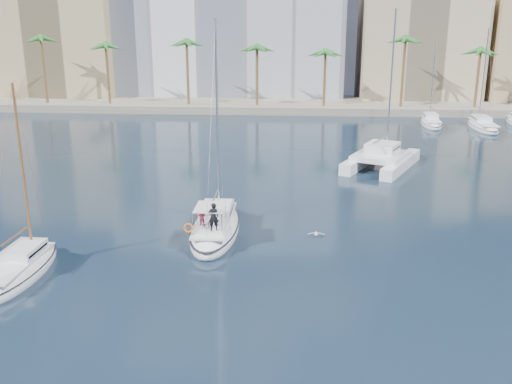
{
  "coord_description": "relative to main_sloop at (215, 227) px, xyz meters",
  "views": [
    {
      "loc": [
        1.1,
        -34.21,
        14.34
      ],
      "look_at": [
        -1.47,
        1.5,
        3.48
      ],
      "focal_mm": 40.0,
      "sensor_mm": 36.0,
      "label": 1
    }
  ],
  "objects": [
    {
      "name": "seagull",
      "position": [
        6.99,
        -0.25,
        -0.19
      ],
      "size": [
        1.17,
        0.5,
        0.22
      ],
      "color": "silver",
      "rests_on": "ground"
    },
    {
      "name": "palm_centre",
      "position": [
        4.4,
        54.32,
        9.78
      ],
      "size": [
        3.6,
        3.6,
        12.3
      ],
      "color": "brown",
      "rests_on": "ground"
    },
    {
      "name": "catamaran",
      "position": [
        14.08,
        19.76,
        0.61
      ],
      "size": [
        9.08,
        11.62,
        15.36
      ],
      "rotation": [
        0.0,
        0.0,
        -0.43
      ],
      "color": "white",
      "rests_on": "ground"
    },
    {
      "name": "moored_yacht_b",
      "position": [
        30.9,
        42.32,
        -0.5
      ],
      "size": [
        3.32,
        10.83,
        13.72
      ],
      "primitive_type": null,
      "rotation": [
        0.0,
        0.0,
        -0.02
      ],
      "color": "white",
      "rests_on": "ground"
    },
    {
      "name": "palm_left",
      "position": [
        -29.6,
        54.32,
        9.78
      ],
      "size": [
        3.6,
        3.6,
        12.3
      ],
      "color": "brown",
      "rests_on": "ground"
    },
    {
      "name": "moored_yacht_a",
      "position": [
        24.4,
        44.32,
        -0.5
      ],
      "size": [
        3.37,
        9.52,
        11.9
      ],
      "primitive_type": null,
      "rotation": [
        0.0,
        0.0,
        -0.07
      ],
      "color": "white",
      "rests_on": "ground"
    },
    {
      "name": "building_modern",
      "position": [
        -7.6,
        70.32,
        13.5
      ],
      "size": [
        42.0,
        16.0,
        28.0
      ],
      "primitive_type": "cube",
      "color": "silver",
      "rests_on": "ground"
    },
    {
      "name": "ground",
      "position": [
        4.4,
        -2.68,
        -0.5
      ],
      "size": [
        160.0,
        160.0,
        0.0
      ],
      "primitive_type": "plane",
      "color": "black",
      "rests_on": "ground"
    },
    {
      "name": "quay",
      "position": [
        4.4,
        58.32,
        0.1
      ],
      "size": [
        120.0,
        14.0,
        1.2
      ],
      "primitive_type": "cube",
      "color": "gray",
      "rests_on": "ground"
    },
    {
      "name": "main_sloop",
      "position": [
        0.0,
        0.0,
        0.0
      ],
      "size": [
        3.36,
        10.24,
        15.16
      ],
      "rotation": [
        0.0,
        0.0,
        0.01
      ],
      "color": "white",
      "rests_on": "ground"
    },
    {
      "name": "small_sloop",
      "position": [
        -10.34,
        -7.64,
        -0.07
      ],
      "size": [
        2.77,
        8.17,
        11.64
      ],
      "rotation": [
        0.0,
        0.0,
        -0.03
      ],
      "color": "white",
      "rests_on": "ground"
    },
    {
      "name": "building_tan_left",
      "position": [
        -37.6,
        66.32,
        10.5
      ],
      "size": [
        22.0,
        14.0,
        22.0
      ],
      "primitive_type": "cube",
      "color": "tan",
      "rests_on": "ground"
    },
    {
      "name": "building_beige",
      "position": [
        26.4,
        67.32,
        9.5
      ],
      "size": [
        20.0,
        14.0,
        20.0
      ],
      "primitive_type": "cube",
      "color": "tan",
      "rests_on": "ground"
    }
  ]
}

